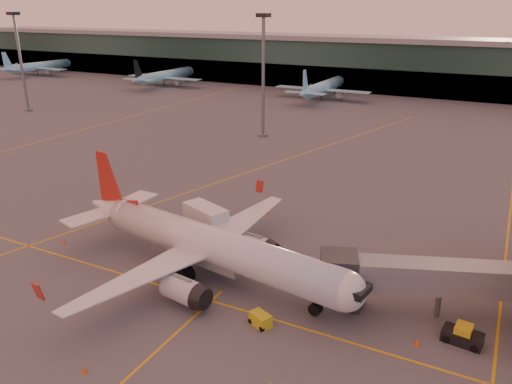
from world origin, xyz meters
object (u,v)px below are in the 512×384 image
at_px(gpu_cart, 260,320).
at_px(main_airplane, 207,245).
at_px(catering_truck, 206,222).
at_px(pushback_tug, 463,336).

bearing_deg(gpu_cart, main_airplane, 172.65).
xyz_separation_m(catering_truck, pushback_tug, (29.78, -6.45, -1.94)).
bearing_deg(main_airplane, pushback_tug, 9.07).
bearing_deg(catering_truck, gpu_cart, -21.37).
bearing_deg(pushback_tug, catering_truck, 173.94).
xyz_separation_m(catering_truck, gpu_cart, (13.47, -12.16, -2.04)).
xyz_separation_m(main_airplane, pushback_tug, (25.33, 0.31, -2.89)).
xyz_separation_m(gpu_cart, pushback_tug, (16.31, 5.71, 0.10)).
bearing_deg(pushback_tug, gpu_cart, -154.54).
xyz_separation_m(main_airplane, gpu_cart, (9.02, -5.40, -2.99)).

